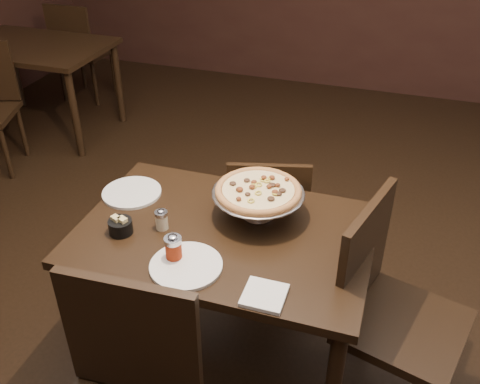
% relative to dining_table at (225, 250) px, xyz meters
% --- Properties ---
extents(room, '(6.04, 7.04, 2.84)m').
position_rel_dining_table_xyz_m(room, '(-0.02, 0.12, 0.75)').
color(room, black).
rests_on(room, ground).
extents(dining_table, '(1.20, 0.80, 0.75)m').
position_rel_dining_table_xyz_m(dining_table, '(0.00, 0.00, 0.00)').
color(dining_table, black).
rests_on(dining_table, ground).
extents(background_table, '(1.18, 0.79, 0.74)m').
position_rel_dining_table_xyz_m(background_table, '(-2.29, 1.84, -0.01)').
color(background_table, black).
rests_on(background_table, ground).
extents(pizza_stand, '(0.39, 0.39, 0.16)m').
position_rel_dining_table_xyz_m(pizza_stand, '(0.10, 0.14, 0.23)').
color(pizza_stand, '#B9B9C0').
rests_on(pizza_stand, dining_table).
extents(parmesan_shaker, '(0.05, 0.05, 0.09)m').
position_rel_dining_table_xyz_m(parmesan_shaker, '(-0.25, -0.06, 0.14)').
color(parmesan_shaker, beige).
rests_on(parmesan_shaker, dining_table).
extents(pepper_flake_shaker, '(0.07, 0.07, 0.12)m').
position_rel_dining_table_xyz_m(pepper_flake_shaker, '(-0.12, -0.23, 0.15)').
color(pepper_flake_shaker, maroon).
rests_on(pepper_flake_shaker, dining_table).
extents(packet_caddy, '(0.10, 0.10, 0.08)m').
position_rel_dining_table_xyz_m(packet_caddy, '(-0.40, -0.14, 0.13)').
color(packet_caddy, black).
rests_on(packet_caddy, dining_table).
extents(napkin_stack, '(0.15, 0.15, 0.02)m').
position_rel_dining_table_xyz_m(napkin_stack, '(0.26, -0.32, 0.11)').
color(napkin_stack, white).
rests_on(napkin_stack, dining_table).
extents(plate_left, '(0.27, 0.27, 0.01)m').
position_rel_dining_table_xyz_m(plate_left, '(-0.49, 0.13, 0.11)').
color(plate_left, white).
rests_on(plate_left, dining_table).
extents(plate_near, '(0.27, 0.27, 0.01)m').
position_rel_dining_table_xyz_m(plate_near, '(-0.06, -0.26, 0.11)').
color(plate_near, white).
rests_on(plate_near, dining_table).
extents(serving_spatula, '(0.16, 0.16, 0.02)m').
position_rel_dining_table_xyz_m(serving_spatula, '(0.15, 0.02, 0.23)').
color(serving_spatula, '#B9B9C0').
rests_on(serving_spatula, pizza_stand).
extents(chair_far, '(0.48, 0.48, 0.84)m').
position_rel_dining_table_xyz_m(chair_far, '(0.04, 0.52, -0.19)').
color(chair_far, black).
rests_on(chair_far, ground).
extents(chair_side, '(0.56, 0.56, 0.98)m').
position_rel_dining_table_xyz_m(chair_side, '(0.69, -0.00, -0.12)').
color(chair_side, black).
rests_on(chair_side, ground).
extents(bg_chair_far, '(0.43, 0.43, 0.91)m').
position_rel_dining_table_xyz_m(bg_chair_far, '(-2.32, 2.50, -0.15)').
color(bg_chair_far, black).
rests_on(bg_chair_far, ground).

